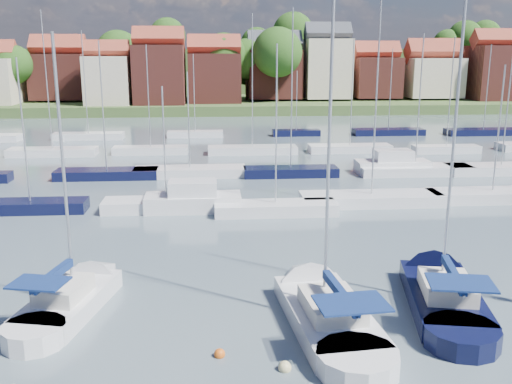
{
  "coord_description": "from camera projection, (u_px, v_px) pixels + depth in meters",
  "views": [
    {
      "loc": [
        -3.88,
        -20.66,
        11.37
      ],
      "look_at": [
        -1.14,
        14.0,
        2.79
      ],
      "focal_mm": 40.0,
      "sensor_mm": 36.0,
      "label": 1
    }
  ],
  "objects": [
    {
      "name": "ground",
      "position": [
        248.0,
        160.0,
        61.73
      ],
      "size": [
        260.0,
        260.0,
        0.0
      ],
      "primitive_type": "plane",
      "color": "#495B64",
      "rests_on": "ground"
    },
    {
      "name": "sailboat_left",
      "position": [
        79.0,
        295.0,
        26.54
      ],
      "size": [
        4.65,
        9.96,
        13.2
      ],
      "rotation": [
        0.0,
        0.0,
        1.34
      ],
      "color": "silver",
      "rests_on": "ground"
    },
    {
      "name": "sailboat_centre",
      "position": [
        318.0,
        304.0,
        25.61
      ],
      "size": [
        4.17,
        11.93,
        15.88
      ],
      "rotation": [
        0.0,
        0.0,
        1.66
      ],
      "color": "silver",
      "rests_on": "ground"
    },
    {
      "name": "sailboat_navy",
      "position": [
        437.0,
        287.0,
        27.38
      ],
      "size": [
        5.23,
        11.83,
        15.88
      ],
      "rotation": [
        0.0,
        0.0,
        1.37
      ],
      "color": "black",
      "rests_on": "ground"
    },
    {
      "name": "buoy_c",
      "position": [
        220.0,
        356.0,
        21.87
      ],
      "size": [
        0.43,
        0.43,
        0.43
      ],
      "primitive_type": "sphere",
      "color": "#D85914",
      "rests_on": "ground"
    },
    {
      "name": "buoy_d",
      "position": [
        285.0,
        370.0,
        20.93
      ],
      "size": [
        0.49,
        0.49,
        0.49
      ],
      "primitive_type": "sphere",
      "color": "beige",
      "rests_on": "ground"
    },
    {
      "name": "buoy_e",
      "position": [
        414.0,
        273.0,
        30.15
      ],
      "size": [
        0.45,
        0.45,
        0.45
      ],
      "primitive_type": "sphere",
      "color": "#D85914",
      "rests_on": "ground"
    },
    {
      "name": "buoy_g",
      "position": [
        471.0,
        359.0,
        21.66
      ],
      "size": [
        0.54,
        0.54,
        0.54
      ],
      "primitive_type": "sphere",
      "color": "#D85914",
      "rests_on": "ground"
    },
    {
      "name": "marina_field",
      "position": [
        270.0,
        164.0,
        57.08
      ],
      "size": [
        79.62,
        41.41,
        15.93
      ],
      "color": "silver",
      "rests_on": "ground"
    },
    {
      "name": "far_shore_town",
      "position": [
        233.0,
        78.0,
        150.49
      ],
      "size": [
        212.46,
        90.0,
        22.27
      ],
      "color": "#43582C",
      "rests_on": "ground"
    }
  ]
}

